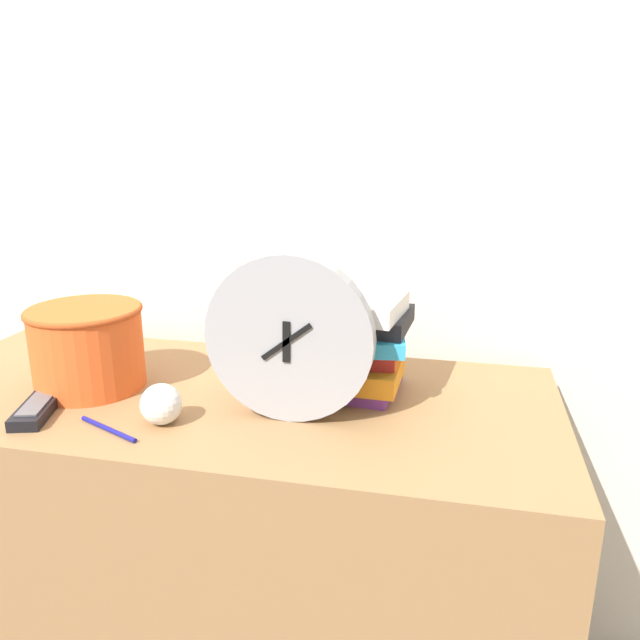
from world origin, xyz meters
name	(u,v)px	position (x,y,z in m)	size (l,w,h in m)	color
wall_back	(268,133)	(0.00, 0.62, 1.20)	(6.00, 0.04, 2.40)	silver
desk	(228,558)	(0.00, 0.27, 0.36)	(1.24, 0.55, 0.73)	olive
desk_clock	(289,339)	(0.16, 0.20, 0.87)	(0.29, 0.04, 0.29)	#99999E
book_stack	(345,341)	(0.23, 0.34, 0.83)	(0.25, 0.21, 0.19)	#7A3899
basket	(87,345)	(-0.25, 0.25, 0.81)	(0.21, 0.21, 0.16)	#E05623
tv_remote	(38,407)	(-0.28, 0.12, 0.74)	(0.09, 0.16, 0.02)	black
crumpled_paper_ball	(161,404)	(-0.05, 0.13, 0.76)	(0.07, 0.07, 0.07)	white
pen	(108,429)	(-0.12, 0.09, 0.73)	(0.13, 0.06, 0.01)	navy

